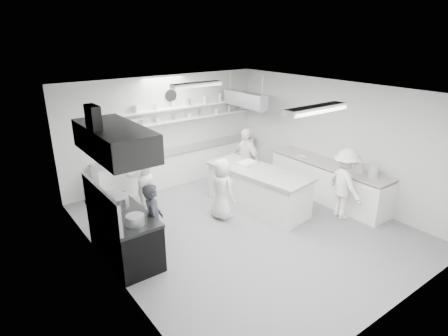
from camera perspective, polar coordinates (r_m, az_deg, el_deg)
floor at (r=8.57m, az=2.88°, el=-8.75°), size 6.00×7.00×0.02m
ceiling at (r=7.58m, az=3.29°, el=11.64°), size 6.00×7.00×0.02m
wall_back at (r=10.75m, az=-8.94°, el=5.81°), size 6.00×0.04×3.00m
wall_front at (r=5.93m, az=25.38°, el=-8.38°), size 6.00×0.04×3.00m
wall_left at (r=6.58m, az=-17.59°, el=-4.44°), size 0.04×7.00×3.00m
wall_right at (r=10.05m, az=16.42°, el=4.19°), size 0.04×7.00×3.00m
stove at (r=7.51m, az=-14.89°, el=-9.97°), size 0.80×1.80×0.90m
exhaust_hood at (r=6.77m, az=-16.33°, el=4.08°), size 0.85×2.00×0.50m
back_counter at (r=10.94m, az=-6.53°, el=0.48°), size 5.00×0.60×0.92m
shelf_lower at (r=10.92m, az=-5.43°, el=7.54°), size 4.20×0.26×0.04m
shelf_upper at (r=10.84m, az=-5.49°, el=9.34°), size 4.20×0.26×0.04m
pass_through_window at (r=10.23m, az=-15.31°, el=4.30°), size 1.30×0.04×1.00m
wall_clock at (r=10.61m, az=-8.16°, el=10.91°), size 0.32×0.05×0.32m
right_counter at (r=9.99m, az=15.52°, el=-2.06°), size 0.74×3.30×0.94m
pot_rack at (r=10.77m, az=3.24°, el=10.41°), size 0.30×1.60×0.40m
light_fixture_front at (r=6.33m, az=13.86°, el=8.73°), size 1.30×0.25×0.10m
light_fixture_rear at (r=9.03m, az=-4.22°, el=12.57°), size 1.30×0.25×0.10m
prep_island at (r=9.22m, az=5.18°, el=-3.30°), size 1.31×2.66×0.94m
stove_pot at (r=7.44m, az=-16.03°, el=-5.16°), size 0.45×0.45×0.28m
cook_stove at (r=7.26m, az=-10.65°, el=-7.95°), size 0.55×0.65×1.51m
cook_back at (r=9.42m, az=-12.60°, el=-1.04°), size 0.79×0.62×1.60m
cook_island_left at (r=8.59m, az=-0.33°, el=-3.22°), size 0.52×0.74×1.44m
cook_island_right at (r=9.93m, az=3.33°, el=1.09°), size 0.48×1.05×1.77m
cook_right at (r=8.99m, az=17.97°, el=-2.35°), size 0.91×1.21×1.67m
bowl_island_a at (r=9.48m, az=3.28°, el=0.66°), size 0.25×0.25×0.06m
bowl_island_b at (r=8.57m, az=6.76°, el=-1.64°), size 0.21×0.21×0.05m
bowl_right at (r=10.11m, az=11.72°, el=1.55°), size 0.25×0.25×0.06m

